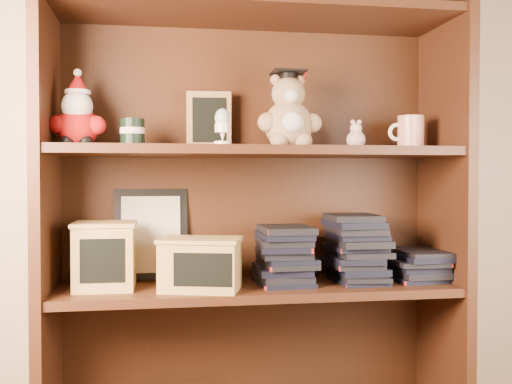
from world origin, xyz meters
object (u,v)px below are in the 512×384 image
treats_box (105,255)px  bookcase (252,205)px  grad_teddy_bear (289,118)px  teacher_mug (410,132)px

treats_box → bookcase: bearing=6.9°
bookcase → grad_teddy_bear: bookcase is taller
bookcase → teacher_mug: 0.53m
bookcase → treats_box: 0.45m
grad_teddy_bear → treats_box: grad_teddy_bear is taller
bookcase → grad_teddy_bear: (0.10, -0.06, 0.26)m
bookcase → treats_box: bearing=-173.1°
bookcase → grad_teddy_bear: bearing=-30.3°
grad_teddy_bear → teacher_mug: (0.38, 0.01, -0.04)m
teacher_mug → treats_box: 0.97m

